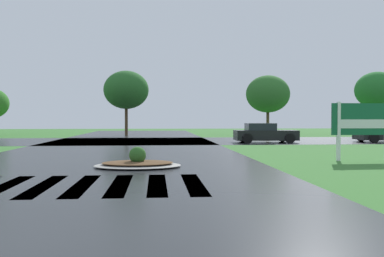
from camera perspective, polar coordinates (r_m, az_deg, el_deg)
asphalt_roadway at (r=15.09m, az=-11.63°, el=-4.78°), size 11.19×80.00×0.01m
asphalt_cross_road at (r=30.26m, az=-8.21°, el=-1.67°), size 90.00×10.08×0.01m
crosswalk_stripes at (r=10.62m, az=-14.55°, el=-7.40°), size 5.85×3.55×0.01m
estate_billboard at (r=17.43m, az=21.98°, el=0.81°), size 2.48×0.17×2.24m
median_island at (r=14.13m, az=-7.34°, el=-4.65°), size 2.86×2.06×0.68m
car_dark_suv at (r=28.44m, az=9.73°, el=-0.67°), size 4.10×2.12×1.29m
background_treeline at (r=40.83m, az=3.92°, el=4.77°), size 41.20×5.23×6.21m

